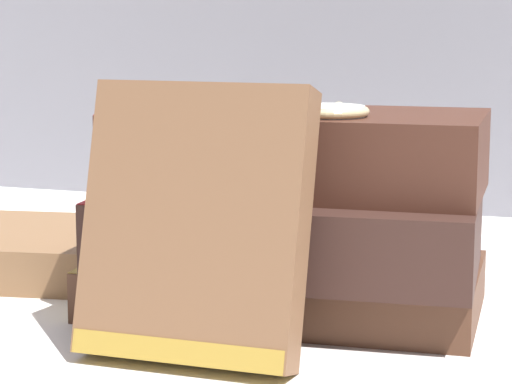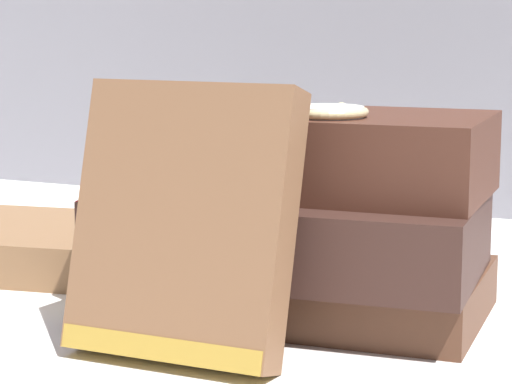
{
  "view_description": "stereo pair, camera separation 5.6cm",
  "coord_description": "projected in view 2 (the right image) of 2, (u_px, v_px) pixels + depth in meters",
  "views": [
    {
      "loc": [
        0.19,
        -0.55,
        0.18
      ],
      "look_at": [
        -0.0,
        0.01,
        0.08
      ],
      "focal_mm": 75.0,
      "sensor_mm": 36.0,
      "label": 1
    },
    {
      "loc": [
        0.24,
        -0.53,
        0.18
      ],
      "look_at": [
        -0.0,
        0.01,
        0.08
      ],
      "focal_mm": 75.0,
      "sensor_mm": 36.0,
      "label": 2
    }
  ],
  "objects": [
    {
      "name": "book_flat_bottom",
      "position": [
        281.0,
        285.0,
        0.64
      ],
      "size": [
        0.23,
        0.14,
        0.03
      ],
      "rotation": [
        0.0,
        0.0,
        0.07
      ],
      "color": "#4C2D1E",
      "rests_on": "ground_plane"
    },
    {
      "name": "pocket_watch",
      "position": [
        328.0,
        112.0,
        0.59
      ],
      "size": [
        0.05,
        0.05,
        0.01
      ],
      "color": "silver",
      "rests_on": "book_flat_top"
    },
    {
      "name": "book_side_left",
      "position": [
        4.0,
        243.0,
        0.76
      ],
      "size": [
        0.22,
        0.16,
        0.03
      ],
      "rotation": [
        0.0,
        0.0,
        0.17
      ],
      "color": "brown",
      "rests_on": "ground_plane"
    },
    {
      "name": "ground_plane",
      "position": [
        250.0,
        326.0,
        0.61
      ],
      "size": [
        3.0,
        3.0,
        0.0
      ],
      "primitive_type": "plane",
      "color": "silver"
    },
    {
      "name": "book_flat_top",
      "position": [
        294.0,
        151.0,
        0.62
      ],
      "size": [
        0.22,
        0.12,
        0.05
      ],
      "rotation": [
        0.0,
        0.0,
        0.06
      ],
      "color": "#422319",
      "rests_on": "book_flat_middle"
    },
    {
      "name": "book_flat_middle",
      "position": [
        282.0,
        232.0,
        0.61
      ],
      "size": [
        0.22,
        0.14,
        0.04
      ],
      "rotation": [
        0.0,
        0.0,
        0.09
      ],
      "color": "#331E19",
      "rests_on": "book_flat_bottom"
    },
    {
      "name": "reading_glasses",
      "position": [
        232.0,
        253.0,
        0.78
      ],
      "size": [
        0.1,
        0.06,
        0.0
      ],
      "rotation": [
        0.0,
        0.0,
        -0.23
      ],
      "color": "#4C3828",
      "rests_on": "ground_plane"
    },
    {
      "name": "book_leaning_front",
      "position": [
        183.0,
        232.0,
        0.54
      ],
      "size": [
        0.11,
        0.06,
        0.14
      ],
      "rotation": [
        -0.27,
        0.0,
        0.0
      ],
      "color": "brown",
      "rests_on": "ground_plane"
    }
  ]
}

